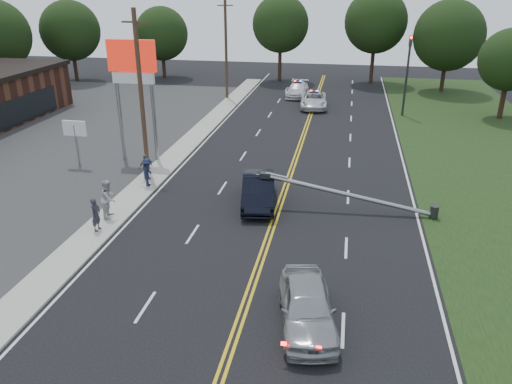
% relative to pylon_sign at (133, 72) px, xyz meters
% --- Properties ---
extents(ground, '(120.00, 120.00, 0.00)m').
position_rel_pylon_sign_xyz_m(ground, '(10.50, -14.00, -6.00)').
color(ground, black).
rests_on(ground, ground).
extents(sidewalk, '(1.80, 70.00, 0.12)m').
position_rel_pylon_sign_xyz_m(sidewalk, '(2.10, -4.00, -5.94)').
color(sidewalk, '#A9A398').
rests_on(sidewalk, ground).
extents(centerline_yellow, '(0.36, 80.00, 0.00)m').
position_rel_pylon_sign_xyz_m(centerline_yellow, '(10.50, -4.00, -5.99)').
color(centerline_yellow, gold).
rests_on(centerline_yellow, ground).
extents(pylon_sign, '(3.20, 0.35, 8.00)m').
position_rel_pylon_sign_xyz_m(pylon_sign, '(0.00, 0.00, 0.00)').
color(pylon_sign, gray).
rests_on(pylon_sign, ground).
extents(small_sign, '(1.60, 0.14, 3.10)m').
position_rel_pylon_sign_xyz_m(small_sign, '(-3.50, -2.00, -3.66)').
color(small_sign, gray).
rests_on(small_sign, ground).
extents(traffic_signal, '(0.28, 0.41, 7.05)m').
position_rel_pylon_sign_xyz_m(traffic_signal, '(18.80, 16.00, -1.79)').
color(traffic_signal, '#2D2D30').
rests_on(traffic_signal, ground).
extents(fallen_streetlight, '(9.36, 0.44, 1.91)m').
position_rel_pylon_sign_xyz_m(fallen_streetlight, '(14.69, -6.00, -5.08)').
color(fallen_streetlight, '#2D2D30').
rests_on(fallen_streetlight, ground).
extents(utility_pole_mid, '(1.60, 0.28, 10.00)m').
position_rel_pylon_sign_xyz_m(utility_pole_mid, '(1.30, -2.00, -0.91)').
color(utility_pole_mid, '#382619').
rests_on(utility_pole_mid, ground).
extents(utility_pole_far, '(1.60, 0.28, 10.00)m').
position_rel_pylon_sign_xyz_m(utility_pole_far, '(1.30, 20.00, -0.91)').
color(utility_pole_far, '#382619').
rests_on(utility_pole_far, ground).
extents(tree_4, '(6.98, 6.98, 9.46)m').
position_rel_pylon_sign_xyz_m(tree_4, '(-19.34, 26.44, -0.04)').
color(tree_4, black).
rests_on(tree_4, ground).
extents(tree_5, '(6.51, 6.51, 8.65)m').
position_rel_pylon_sign_xyz_m(tree_5, '(-9.54, 30.72, -0.61)').
color(tree_5, black).
rests_on(tree_5, ground).
extents(tree_6, '(6.69, 6.69, 10.07)m').
position_rel_pylon_sign_xyz_m(tree_6, '(5.29, 31.08, 0.71)').
color(tree_6, black).
rests_on(tree_6, ground).
extents(tree_7, '(7.19, 7.19, 10.68)m').
position_rel_pylon_sign_xyz_m(tree_7, '(16.34, 31.58, 1.07)').
color(tree_7, black).
rests_on(tree_7, ground).
extents(tree_8, '(7.49, 7.49, 9.75)m').
position_rel_pylon_sign_xyz_m(tree_8, '(24.00, 28.05, 0.01)').
color(tree_8, black).
rests_on(tree_8, ground).
extents(tree_9, '(5.31, 5.31, 7.81)m').
position_rel_pylon_sign_xyz_m(tree_9, '(27.32, 16.55, -0.86)').
color(tree_9, black).
rests_on(tree_9, ground).
extents(crashed_sedan, '(2.49, 5.17, 1.63)m').
position_rel_pylon_sign_xyz_m(crashed_sedan, '(9.32, -5.87, -5.18)').
color(crashed_sedan, black).
rests_on(crashed_sedan, ground).
extents(waiting_sedan, '(2.72, 4.93, 1.59)m').
position_rel_pylon_sign_xyz_m(waiting_sedan, '(12.89, -15.93, -5.20)').
color(waiting_sedan, '#9A9DA2').
rests_on(waiting_sedan, ground).
extents(emergency_a, '(2.88, 5.54, 1.49)m').
position_rel_pylon_sign_xyz_m(emergency_a, '(10.52, 17.61, -5.25)').
color(emergency_a, silver).
rests_on(emergency_a, ground).
extents(emergency_b, '(2.24, 5.12, 1.46)m').
position_rel_pylon_sign_xyz_m(emergency_b, '(8.44, 22.40, -5.27)').
color(emergency_b, silver).
rests_on(emergency_b, ground).
extents(bystander_a, '(0.43, 0.63, 1.68)m').
position_rel_pylon_sign_xyz_m(bystander_a, '(2.17, -10.62, -5.04)').
color(bystander_a, '#282830').
rests_on(bystander_a, sidewalk).
extents(bystander_b, '(0.84, 1.04, 2.01)m').
position_rel_pylon_sign_xyz_m(bystander_b, '(2.10, -9.07, -4.87)').
color(bystander_b, '#A9AAAE').
rests_on(bystander_b, sidewalk).
extents(bystander_c, '(0.79, 1.18, 1.71)m').
position_rel_pylon_sign_xyz_m(bystander_c, '(2.46, -4.72, -5.02)').
color(bystander_c, '#171E39').
rests_on(bystander_c, sidewalk).
extents(bystander_d, '(0.84, 1.01, 1.61)m').
position_rel_pylon_sign_xyz_m(bystander_d, '(1.94, -3.75, -5.07)').
color(bystander_d, '#5C524A').
rests_on(bystander_d, sidewalk).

